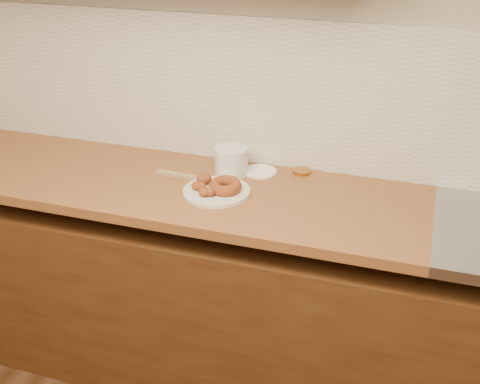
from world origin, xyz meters
The scene contains 11 objects.
wall_back centered at (0.00, 2.00, 1.35)m, with size 4.00×0.02×2.70m, color #C4B498.
base_cabinet centered at (0.00, 1.69, 0.39)m, with size 3.60×0.60×0.77m, color #4F3213.
butcher_block centered at (-0.65, 1.69, 0.88)m, with size 2.30×0.62×0.04m, color #9A5B27.
backsplash centered at (0.00, 1.99, 1.20)m, with size 3.60×0.02×0.60m, color silver.
donut_plate centered at (-0.29, 1.65, 0.91)m, with size 0.26×0.26×0.01m, color silver.
ring_donut centered at (-0.26, 1.65, 0.94)m, with size 0.12×0.12×0.04m, color brown.
fried_dough_chunks centered at (-0.34, 1.64, 0.93)m, with size 0.12×0.17×0.04m.
plastic_tub centered at (-0.30, 1.84, 0.96)m, with size 0.13×0.13×0.11m, color silver.
tub_lid centered at (-0.19, 1.89, 0.90)m, with size 0.14×0.14×0.01m, color white.
brass_jar_lid centered at (-0.03, 1.93, 0.91)m, with size 0.07×0.07×0.01m, color #A7722B.
wooden_utensil centered at (-0.48, 1.74, 0.91)m, with size 0.19×0.02×0.02m, color #A78459.
Camera 1 is at (0.43, -0.26, 1.91)m, focal length 45.00 mm.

